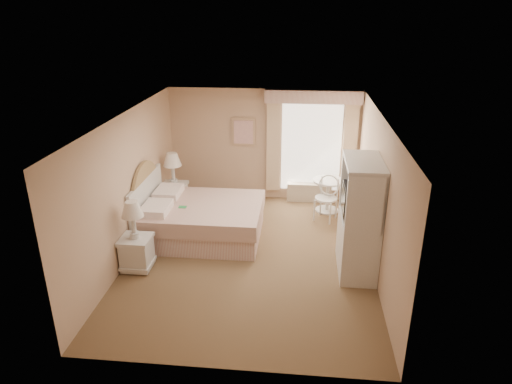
# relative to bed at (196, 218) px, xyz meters

# --- Properties ---
(room) EXTENTS (4.21, 5.51, 2.51)m
(room) POSITION_rel_bed_xyz_m (1.11, -0.65, 0.87)
(room) COLOR brown
(room) RESTS_ON ground
(window) EXTENTS (2.05, 0.22, 2.51)m
(window) POSITION_rel_bed_xyz_m (2.16, 2.00, 0.96)
(window) COLOR white
(window) RESTS_ON room
(framed_art) EXTENTS (0.52, 0.04, 0.62)m
(framed_art) POSITION_rel_bed_xyz_m (0.66, 2.06, 1.17)
(framed_art) COLOR tan
(framed_art) RESTS_ON room
(bed) EXTENTS (2.26, 1.78, 1.58)m
(bed) POSITION_rel_bed_xyz_m (0.00, 0.00, 0.00)
(bed) COLOR tan
(bed) RESTS_ON room
(nightstand_near) EXTENTS (0.50, 0.50, 1.21)m
(nightstand_near) POSITION_rel_bed_xyz_m (-0.73, -1.25, 0.08)
(nightstand_near) COLOR silver
(nightstand_near) RESTS_ON room
(nightstand_far) EXTENTS (0.53, 0.53, 1.28)m
(nightstand_far) POSITION_rel_bed_xyz_m (-0.73, 1.14, 0.11)
(nightstand_far) COLOR silver
(nightstand_far) RESTS_ON room
(round_table) EXTENTS (0.67, 0.67, 0.71)m
(round_table) POSITION_rel_bed_xyz_m (2.55, 1.47, 0.10)
(round_table) COLOR silver
(round_table) RESTS_ON room
(cafe_chair) EXTENTS (0.59, 0.59, 0.94)m
(cafe_chair) POSITION_rel_bed_xyz_m (2.51, 1.07, 0.16)
(cafe_chair) COLOR silver
(cafe_chair) RESTS_ON room
(armoire) EXTENTS (0.58, 1.16, 1.92)m
(armoire) POSITION_rel_bed_xyz_m (2.93, -0.90, 0.42)
(armoire) COLOR silver
(armoire) RESTS_ON room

